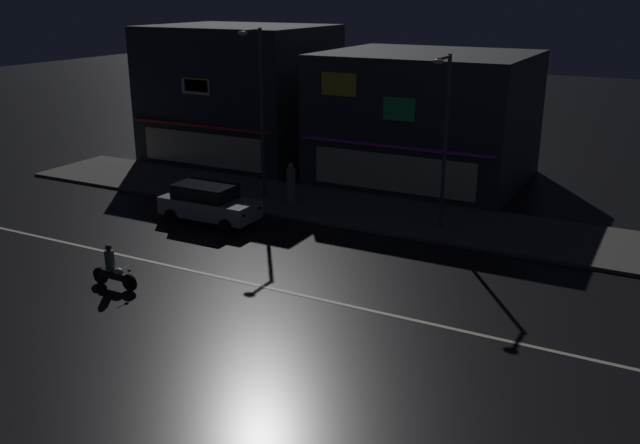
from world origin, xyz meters
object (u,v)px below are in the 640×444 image
at_px(streetlamp_west, 259,101).
at_px(traffic_cone, 244,212).
at_px(motorcycle_lead, 113,270).
at_px(streetlamp_mid, 444,129).
at_px(pedestrian_on_sidewalk, 291,184).
at_px(parked_car_near_kerb, 209,203).

xyz_separation_m(streetlamp_west, traffic_cone, (0.91, -2.91, -4.44)).
xyz_separation_m(motorcycle_lead, traffic_cone, (-0.32, 8.34, -0.36)).
bearing_deg(traffic_cone, streetlamp_west, 107.37).
height_order(motorcycle_lead, traffic_cone, motorcycle_lead).
relative_size(streetlamp_mid, pedestrian_on_sidewalk, 3.80).
height_order(streetlamp_west, pedestrian_on_sidewalk, streetlamp_west).
distance_m(pedestrian_on_sidewalk, parked_car_near_kerb, 4.31).
bearing_deg(pedestrian_on_sidewalk, streetlamp_mid, 73.93).
distance_m(streetlamp_mid, pedestrian_on_sidewalk, 8.08).
bearing_deg(traffic_cone, streetlamp_mid, 15.87).
bearing_deg(streetlamp_mid, parked_car_near_kerb, -159.39).
distance_m(parked_car_near_kerb, traffic_cone, 1.65).
height_order(pedestrian_on_sidewalk, motorcycle_lead, pedestrian_on_sidewalk).
relative_size(streetlamp_west, motorcycle_lead, 4.13).
bearing_deg(motorcycle_lead, parked_car_near_kerb, -87.17).
bearing_deg(pedestrian_on_sidewalk, parked_car_near_kerb, -38.10).
height_order(streetlamp_mid, pedestrian_on_sidewalk, streetlamp_mid).
bearing_deg(pedestrian_on_sidewalk, streetlamp_west, -107.90).
bearing_deg(pedestrian_on_sidewalk, motorcycle_lead, -15.23).
distance_m(streetlamp_west, traffic_cone, 5.39).
distance_m(streetlamp_mid, parked_car_near_kerb, 10.42).
xyz_separation_m(streetlamp_west, streetlamp_mid, (9.08, -0.59, -0.39)).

